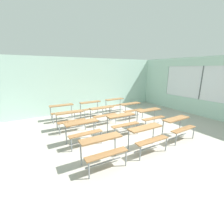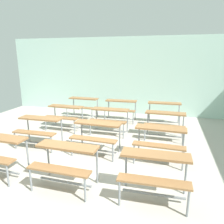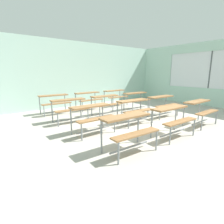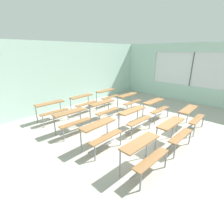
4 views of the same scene
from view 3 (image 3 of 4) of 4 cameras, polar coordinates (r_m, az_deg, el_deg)
name	(u,v)px [view 3 (image 3 of 4)]	position (r m, az deg, el deg)	size (l,w,h in m)	color
ground	(145,128)	(5.29, 10.63, -5.23)	(10.00, 9.00, 0.05)	#ADA89E
wall_back	(74,74)	(8.68, -12.19, 11.95)	(10.00, 0.12, 3.00)	silver
desk_bench_r0c0	(129,125)	(3.52, 5.58, -4.29)	(1.12, 0.63, 0.74)	olive
desk_bench_r0c1	(173,115)	(4.60, 19.32, -0.86)	(1.11, 0.62, 0.74)	olive
desk_bench_r0c2	(200,107)	(5.95, 26.92, 1.45)	(1.11, 0.61, 0.74)	olive
desk_bench_r1c0	(93,113)	(4.60, -6.37, -0.22)	(1.10, 0.60, 0.74)	olive
desk_bench_r1c1	(135,106)	(5.53, 7.48, 1.98)	(1.13, 0.64, 0.74)	olive
desk_bench_r1c2	(163,101)	(6.64, 16.30, 3.39)	(1.12, 0.63, 0.74)	olive
desk_bench_r2c0	(70,105)	(5.80, -13.68, 2.23)	(1.13, 0.65, 0.74)	olive
desk_bench_r2c1	(106,101)	(6.53, -1.83, 3.75)	(1.10, 0.60, 0.74)	olive
desk_bench_r2c2	(137,97)	(7.57, 8.08, 4.89)	(1.12, 0.62, 0.74)	olive
desk_bench_r3c0	(55,100)	(7.10, -18.24, 3.85)	(1.12, 0.63, 0.74)	olive
desk_bench_r3c1	(89,97)	(7.67, -7.64, 5.01)	(1.12, 0.62, 0.74)	olive
desk_bench_r3c2	(116,94)	(8.52, 1.18, 5.90)	(1.11, 0.62, 0.74)	olive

